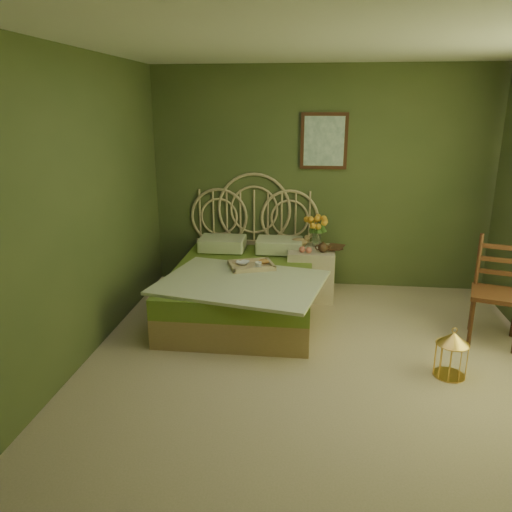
# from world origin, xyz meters

# --- Properties ---
(floor) EXTENTS (4.50, 4.50, 0.00)m
(floor) POSITION_xyz_m (0.00, 0.00, 0.00)
(floor) COLOR tan
(floor) RESTS_ON ground
(ceiling) EXTENTS (4.50, 4.50, 0.00)m
(ceiling) POSITION_xyz_m (0.00, 0.00, 2.60)
(ceiling) COLOR silver
(ceiling) RESTS_ON wall_back
(wall_back) EXTENTS (4.00, 0.00, 4.00)m
(wall_back) POSITION_xyz_m (0.00, 2.25, 1.30)
(wall_back) COLOR #515B30
(wall_back) RESTS_ON floor
(wall_left) EXTENTS (0.00, 4.50, 4.50)m
(wall_left) POSITION_xyz_m (-2.00, 0.00, 1.30)
(wall_left) COLOR #515B30
(wall_left) RESTS_ON floor
(wall_art) EXTENTS (0.54, 0.04, 0.64)m
(wall_art) POSITION_xyz_m (0.03, 2.22, 1.75)
(wall_art) COLOR #37210F
(wall_art) RESTS_ON wall_back
(bed) EXTENTS (1.74, 2.19, 1.36)m
(bed) POSITION_xyz_m (-0.78, 1.29, 0.30)
(bed) COLOR #A28051
(bed) RESTS_ON floor
(nightstand) EXTENTS (0.52, 0.52, 1.00)m
(nightstand) POSITION_xyz_m (-0.06, 1.81, 0.36)
(nightstand) COLOR beige
(nightstand) RESTS_ON floor
(chair) EXTENTS (0.55, 0.55, 0.99)m
(chair) POSITION_xyz_m (1.66, 0.90, 0.55)
(chair) COLOR #37210F
(chair) RESTS_ON floor
(birdcage) EXTENTS (0.26, 0.26, 0.39)m
(birdcage) POSITION_xyz_m (1.11, 0.12, 0.19)
(birdcage) COLOR gold
(birdcage) RESTS_ON floor
(book_lower) EXTENTS (0.21, 0.25, 0.02)m
(book_lower) POSITION_xyz_m (0.11, 1.81, 0.58)
(book_lower) COLOR #381E0F
(book_lower) RESTS_ON nightstand
(book_upper) EXTENTS (0.24, 0.29, 0.02)m
(book_upper) POSITION_xyz_m (0.11, 1.81, 0.61)
(book_upper) COLOR #472819
(book_upper) RESTS_ON nightstand
(cereal_bowl) EXTENTS (0.16, 0.16, 0.04)m
(cereal_bowl) POSITION_xyz_m (-0.79, 1.28, 0.54)
(cereal_bowl) COLOR white
(cereal_bowl) RESTS_ON bed
(coffee_cup) EXTENTS (0.09, 0.09, 0.07)m
(coffee_cup) POSITION_xyz_m (-0.61, 1.17, 0.56)
(coffee_cup) COLOR white
(coffee_cup) RESTS_ON bed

